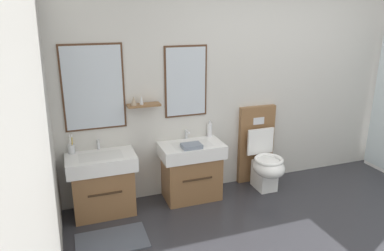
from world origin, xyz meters
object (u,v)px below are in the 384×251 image
at_px(vanity_sink_left, 103,182).
at_px(toilet, 262,158).
at_px(vanity_sink_right, 191,169).
at_px(folded_hand_towel, 192,146).
at_px(soap_dispenser, 210,130).
at_px(toothbrush_cup, 71,148).

height_order(vanity_sink_left, toilet, toilet).
xyz_separation_m(vanity_sink_left, toilet, (1.95, -0.01, 0.02)).
bearing_deg(vanity_sink_right, toilet, -0.81).
distance_m(vanity_sink_right, folded_hand_towel, 0.37).
height_order(toilet, folded_hand_towel, toilet).
bearing_deg(toilet, vanity_sink_left, 179.61).
bearing_deg(soap_dispenser, folded_hand_towel, -139.36).
xyz_separation_m(toilet, toothbrush_cup, (-2.23, 0.16, 0.36)).
height_order(vanity_sink_right, soap_dispenser, soap_dispenser).
distance_m(toilet, soap_dispenser, 0.77).
xyz_separation_m(vanity_sink_right, soap_dispenser, (0.29, 0.16, 0.41)).
bearing_deg(toilet, folded_hand_towel, -173.37).
bearing_deg(vanity_sink_left, soap_dispenser, 6.87).
relative_size(vanity_sink_left, toilet, 0.72).
distance_m(toothbrush_cup, folded_hand_towel, 1.29).
relative_size(vanity_sink_left, soap_dispenser, 3.63).
bearing_deg(folded_hand_towel, vanity_sink_right, 72.44).
xyz_separation_m(soap_dispenser, folded_hand_towel, (-0.33, -0.28, -0.06)).
bearing_deg(toothbrush_cup, toilet, -4.13).
bearing_deg(vanity_sink_right, toothbrush_cup, 173.51).
xyz_separation_m(toothbrush_cup, folded_hand_towel, (1.26, -0.27, -0.04)).
distance_m(toilet, toothbrush_cup, 2.27).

